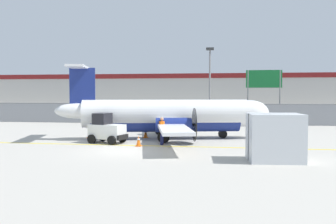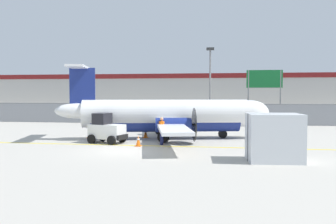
{
  "view_description": "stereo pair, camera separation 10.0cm",
  "coord_description": "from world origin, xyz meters",
  "px_view_note": "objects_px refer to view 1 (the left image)",
  "views": [
    {
      "loc": [
        5.42,
        -19.77,
        3.15
      ],
      "look_at": [
        1.45,
        6.56,
        1.8
      ],
      "focal_mm": 40.0,
      "sensor_mm": 36.0,
      "label": 1
    },
    {
      "loc": [
        5.52,
        -19.76,
        3.15
      ],
      "look_at": [
        1.45,
        6.56,
        1.8
      ],
      "focal_mm": 40.0,
      "sensor_mm": 36.0,
      "label": 2
    }
  ],
  "objects_px": {
    "traffic_cone_far_right": "(89,133)",
    "baggage_tug": "(106,129)",
    "ground_crew_worker": "(162,129)",
    "traffic_cone_far_left": "(139,141)",
    "apron_light_pole": "(210,80)",
    "commuter_airplane": "(170,116)",
    "parked_car_3": "(179,113)",
    "cargo_container": "(275,137)",
    "parked_car_4": "(226,112)",
    "traffic_cone_near_right": "(146,133)",
    "parked_car_6": "(299,110)",
    "highway_sign": "(264,83)",
    "parked_car_0": "(78,109)",
    "parked_car_5": "(265,110)",
    "parked_car_2": "(144,112)",
    "parked_car_1": "(99,111)",
    "traffic_cone_near_left": "(109,135)"
  },
  "relations": [
    {
      "from": "traffic_cone_far_right",
      "to": "baggage_tug",
      "type": "bearing_deg",
      "value": -50.05
    },
    {
      "from": "ground_crew_worker",
      "to": "traffic_cone_far_left",
      "type": "distance_m",
      "value": 1.63
    },
    {
      "from": "traffic_cone_far_left",
      "to": "apron_light_pole",
      "type": "xyz_separation_m",
      "value": [
        3.69,
        12.73,
        3.99
      ]
    },
    {
      "from": "commuter_airplane",
      "to": "parked_car_3",
      "type": "bearing_deg",
      "value": 81.84
    },
    {
      "from": "cargo_container",
      "to": "commuter_airplane",
      "type": "bearing_deg",
      "value": 123.44
    },
    {
      "from": "ground_crew_worker",
      "to": "traffic_cone_far_right",
      "type": "distance_m",
      "value": 6.28
    },
    {
      "from": "baggage_tug",
      "to": "cargo_container",
      "type": "bearing_deg",
      "value": -10.03
    },
    {
      "from": "ground_crew_worker",
      "to": "parked_car_3",
      "type": "height_order",
      "value": "same"
    },
    {
      "from": "traffic_cone_far_left",
      "to": "parked_car_4",
      "type": "distance_m",
      "value": 24.5
    },
    {
      "from": "traffic_cone_near_right",
      "to": "parked_car_6",
      "type": "distance_m",
      "value": 29.85
    },
    {
      "from": "highway_sign",
      "to": "apron_light_pole",
      "type": "bearing_deg",
      "value": -136.45
    },
    {
      "from": "traffic_cone_far_left",
      "to": "parked_car_0",
      "type": "relative_size",
      "value": 0.15
    },
    {
      "from": "parked_car_5",
      "to": "traffic_cone_far_left",
      "type": "bearing_deg",
      "value": -116.41
    },
    {
      "from": "ground_crew_worker",
      "to": "parked_car_6",
      "type": "bearing_deg",
      "value": 68.41
    },
    {
      "from": "highway_sign",
      "to": "traffic_cone_near_right",
      "type": "bearing_deg",
      "value": -124.86
    },
    {
      "from": "parked_car_2",
      "to": "apron_light_pole",
      "type": "bearing_deg",
      "value": -56.43
    },
    {
      "from": "parked_car_1",
      "to": "parked_car_5",
      "type": "distance_m",
      "value": 21.29
    },
    {
      "from": "ground_crew_worker",
      "to": "parked_car_1",
      "type": "relative_size",
      "value": 0.39
    },
    {
      "from": "parked_car_2",
      "to": "baggage_tug",
      "type": "bearing_deg",
      "value": -91.53
    },
    {
      "from": "cargo_container",
      "to": "traffic_cone_near_left",
      "type": "relative_size",
      "value": 4.0
    },
    {
      "from": "traffic_cone_far_right",
      "to": "parked_car_0",
      "type": "bearing_deg",
      "value": 113.55
    },
    {
      "from": "parked_car_5",
      "to": "traffic_cone_far_right",
      "type": "bearing_deg",
      "value": -127.02
    },
    {
      "from": "traffic_cone_far_right",
      "to": "parked_car_3",
      "type": "distance_m",
      "value": 18.4
    },
    {
      "from": "cargo_container",
      "to": "parked_car_4",
      "type": "bearing_deg",
      "value": 89.52
    },
    {
      "from": "baggage_tug",
      "to": "parked_car_3",
      "type": "distance_m",
      "value": 20.42
    },
    {
      "from": "commuter_airplane",
      "to": "parked_car_3",
      "type": "relative_size",
      "value": 3.77
    },
    {
      "from": "parked_car_0",
      "to": "parked_car_3",
      "type": "xyz_separation_m",
      "value": [
        15.97,
        -9.05,
        0.0
      ]
    },
    {
      "from": "parked_car_6",
      "to": "parked_car_3",
      "type": "bearing_deg",
      "value": 35.13
    },
    {
      "from": "ground_crew_worker",
      "to": "cargo_container",
      "type": "xyz_separation_m",
      "value": [
        6.06,
        -4.55,
        0.15
      ]
    },
    {
      "from": "traffic_cone_near_right",
      "to": "cargo_container",
      "type": "bearing_deg",
      "value": -45.53
    },
    {
      "from": "traffic_cone_far_right",
      "to": "cargo_container",
      "type": "bearing_deg",
      "value": -31.89
    },
    {
      "from": "parked_car_4",
      "to": "highway_sign",
      "type": "xyz_separation_m",
      "value": [
        3.81,
        -6.17,
        3.24
      ]
    },
    {
      "from": "baggage_tug",
      "to": "highway_sign",
      "type": "relative_size",
      "value": 0.46
    },
    {
      "from": "traffic_cone_near_left",
      "to": "parked_car_2",
      "type": "height_order",
      "value": "parked_car_2"
    },
    {
      "from": "apron_light_pole",
      "to": "traffic_cone_near_right",
      "type": "bearing_deg",
      "value": -115.96
    },
    {
      "from": "baggage_tug",
      "to": "traffic_cone_near_left",
      "type": "bearing_deg",
      "value": 119.12
    },
    {
      "from": "parked_car_1",
      "to": "traffic_cone_near_right",
      "type": "bearing_deg",
      "value": 122.93
    },
    {
      "from": "highway_sign",
      "to": "traffic_cone_near_left",
      "type": "bearing_deg",
      "value": -128.02
    },
    {
      "from": "parked_car_2",
      "to": "highway_sign",
      "type": "height_order",
      "value": "highway_sign"
    },
    {
      "from": "traffic_cone_near_left",
      "to": "traffic_cone_near_right",
      "type": "bearing_deg",
      "value": 31.74
    },
    {
      "from": "parked_car_0",
      "to": "parked_car_3",
      "type": "relative_size",
      "value": 1.03
    },
    {
      "from": "commuter_airplane",
      "to": "parked_car_3",
      "type": "distance_m",
      "value": 17.61
    },
    {
      "from": "parked_car_1",
      "to": "traffic_cone_far_right",
      "type": "bearing_deg",
      "value": 112.46
    },
    {
      "from": "ground_crew_worker",
      "to": "apron_light_pole",
      "type": "xyz_separation_m",
      "value": [
        2.42,
        11.94,
        3.35
      ]
    },
    {
      "from": "baggage_tug",
      "to": "parked_car_0",
      "type": "xyz_separation_m",
      "value": [
        -13.75,
        29.34,
        0.04
      ]
    },
    {
      "from": "parked_car_3",
      "to": "parked_car_5",
      "type": "distance_m",
      "value": 12.43
    },
    {
      "from": "baggage_tug",
      "to": "parked_car_4",
      "type": "distance_m",
      "value": 24.04
    },
    {
      "from": "parked_car_0",
      "to": "traffic_cone_near_left",
      "type": "bearing_deg",
      "value": -70.85
    },
    {
      "from": "traffic_cone_near_left",
      "to": "parked_car_0",
      "type": "height_order",
      "value": "parked_car_0"
    },
    {
      "from": "parked_car_1",
      "to": "apron_light_pole",
      "type": "distance_m",
      "value": 17.95
    }
  ]
}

